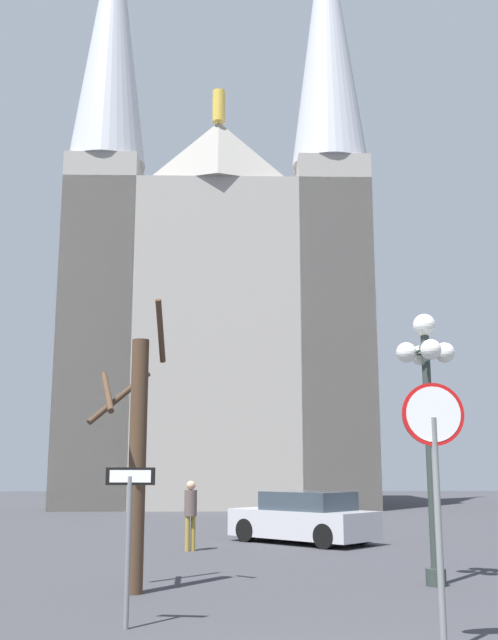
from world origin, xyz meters
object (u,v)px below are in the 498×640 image
object	(u,v)px
parked_car_near_silver	(304,518)
street_lamp	(427,392)
one_way_arrow_sign	(129,523)
cathedral	(219,311)
pedestrian_walking	(191,508)
bare_tree	(136,453)
stop_sign	(435,461)

from	to	relation	value
parked_car_near_silver	street_lamp	bearing A→B (deg)	-78.79
one_way_arrow_sign	street_lamp	size ratio (longest dim) A/B	0.42
cathedral	pedestrian_walking	world-z (taller)	cathedral
bare_tree	parked_car_near_silver	bearing A→B (deg)	65.32
bare_tree	pedestrian_walking	xyz separation A→B (m)	(0.71, 6.40, -1.26)
bare_tree	cathedral	bearing A→B (deg)	87.38
cathedral	bare_tree	bearing A→B (deg)	-92.62
street_lamp	parked_car_near_silver	xyz separation A→B (m)	(-1.51, 7.62, -2.79)
parked_car_near_silver	pedestrian_walking	size ratio (longest dim) A/B	2.41
bare_tree	street_lamp	bearing A→B (deg)	6.79
parked_car_near_silver	pedestrian_walking	bearing A→B (deg)	-149.03
bare_tree	parked_car_near_silver	xyz separation A→B (m)	(3.79, 8.25, -1.64)
bare_tree	pedestrian_walking	size ratio (longest dim) A/B	2.88
cathedral	pedestrian_walking	distance (m)	24.30
cathedral	parked_car_near_silver	world-z (taller)	cathedral
one_way_arrow_sign	parked_car_near_silver	size ratio (longest dim) A/B	0.50
cathedral	one_way_arrow_sign	distance (m)	32.82
stop_sign	bare_tree	distance (m)	5.82
cathedral	pedestrian_walking	bearing A→B (deg)	-91.56
pedestrian_walking	stop_sign	bearing A→B (deg)	-72.78
stop_sign	pedestrian_walking	distance (m)	11.17
cathedral	parked_car_near_silver	bearing A→B (deg)	-83.05
bare_tree	parked_car_near_silver	distance (m)	9.23
one_way_arrow_sign	pedestrian_walking	size ratio (longest dim) A/B	1.20
cathedral	parked_car_near_silver	size ratio (longest dim) A/B	8.46
pedestrian_walking	bare_tree	bearing A→B (deg)	-96.29
cathedral	street_lamp	distance (m)	29.23
one_way_arrow_sign	pedestrian_walking	distance (m)	9.18
stop_sign	parked_car_near_silver	world-z (taller)	stop_sign
pedestrian_walking	one_way_arrow_sign	bearing A→B (deg)	-92.95
stop_sign	bare_tree	size ratio (longest dim) A/B	0.62
cathedral	street_lamp	bearing A→B (deg)	-81.88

